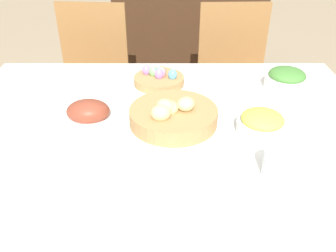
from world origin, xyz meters
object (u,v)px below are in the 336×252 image
chair_far_right (234,81)px  butter_dish (114,157)px  chair_far_left (93,81)px  dinner_plate (202,205)px  green_salad_bowl (287,79)px  knife (255,206)px  pineapple_bowl (263,123)px  egg_basket (160,78)px  fork (149,206)px  ham_platter (89,113)px  sideboard (189,40)px  spoon (266,206)px  drinking_cup (278,165)px  bread_basket (174,115)px

chair_far_right → butter_dish: (-0.57, -1.13, 0.26)m
chair_far_left → dinner_plate: 1.46m
green_salad_bowl → dinner_plate: green_salad_bowl is taller
dinner_plate → knife: 0.14m
chair_far_left → pineapple_bowl: 1.28m
dinner_plate → egg_basket: bearing=99.5°
chair_far_right → chair_far_left: (-0.87, -0.00, 0.00)m
fork → chair_far_right: bearing=75.6°
ham_platter → fork: (0.24, -0.45, -0.03)m
fork → pineapple_bowl: bearing=48.4°
sideboard → ham_platter: size_ratio=4.85×
chair_far_right → chair_far_left: 0.87m
sideboard → egg_basket: (-0.21, -1.50, 0.33)m
pineapple_bowl → knife: pineapple_bowl is taller
sideboard → green_salad_bowl: 1.62m
spoon → knife: bearing=175.5°
sideboard → butter_dish: 2.11m
chair_far_right → pineapple_bowl: bearing=-96.7°
sideboard → drinking_cup: size_ratio=14.17×
pineapple_bowl → butter_dish: size_ratio=1.24×
sideboard → ham_platter: 1.89m
dinner_plate → spoon: size_ratio=1.21×
chair_far_left → dinner_plate: (0.56, -1.33, 0.25)m
ham_platter → dinner_plate: size_ratio=1.06×
dinner_plate → butter_dish: bearing=142.6°
bread_basket → spoon: bearing=-60.2°
fork → spoon: (0.31, 0.00, 0.00)m
egg_basket → drinking_cup: bearing=-60.6°
sideboard → drinking_cup: 2.16m
dinner_plate → green_salad_bowl: bearing=59.5°
egg_basket → knife: (0.27, -0.76, -0.02)m
chair_far_left → ham_platter: chair_far_left is taller
pineapple_bowl → spoon: pineapple_bowl is taller
dinner_plate → fork: dinner_plate is taller
chair_far_right → drinking_cup: (-0.09, -1.20, 0.29)m
egg_basket → knife: egg_basket is taller
spoon → dinner_plate: bearing=175.5°
spoon → butter_dish: 0.47m
knife → bread_basket: bearing=121.2°
ham_platter → spoon: size_ratio=1.29×
dinner_plate → drinking_cup: bearing=29.3°
chair_far_right → knife: 1.36m
ham_platter → bread_basket: bearing=-5.9°
dinner_plate → knife: size_ratio=1.21×
drinking_cup → bread_basket: bearing=135.8°
ham_platter → butter_dish: size_ratio=1.77×
chair_far_right → chair_far_left: same height
green_salad_bowl → butter_dish: size_ratio=1.31×
egg_basket → butter_dish: egg_basket is taller
egg_basket → knife: size_ratio=1.17×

